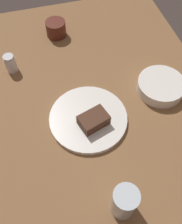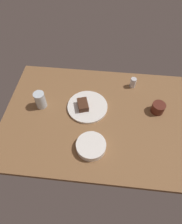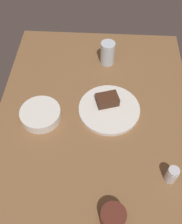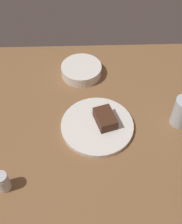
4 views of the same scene
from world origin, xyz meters
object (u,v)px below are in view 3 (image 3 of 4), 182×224
at_px(salt_shaker, 172,175).
at_px(side_bowl, 41,114).
at_px(chocolate_cake_slice, 107,100).
at_px(coffee_cup, 113,217).
at_px(dessert_plate, 109,109).
at_px(water_glass, 108,53).

distance_m(salt_shaker, side_bowl, 0.57).
bearing_deg(chocolate_cake_slice, coffee_cup, -176.56).
height_order(dessert_plate, side_bowl, side_bowl).
height_order(salt_shaker, coffee_cup, salt_shaker).
bearing_deg(coffee_cup, salt_shaker, -52.96).
height_order(chocolate_cake_slice, coffee_cup, coffee_cup).
xyz_separation_m(side_bowl, coffee_cup, (-0.40, -0.31, 0.01)).
distance_m(chocolate_cake_slice, coffee_cup, 0.48).
relative_size(dessert_plate, water_glass, 2.27).
xyz_separation_m(dessert_plate, water_glass, (0.30, 0.02, 0.05)).
height_order(salt_shaker, water_glass, water_glass).
height_order(dessert_plate, water_glass, water_glass).
height_order(chocolate_cake_slice, salt_shaker, salt_shaker).
bearing_deg(coffee_cup, chocolate_cake_slice, 3.44).
distance_m(salt_shaker, coffee_cup, 0.26).
distance_m(water_glass, side_bowl, 0.45).
bearing_deg(dessert_plate, coffee_cup, -177.63).
distance_m(dessert_plate, side_bowl, 0.29).
height_order(water_glass, coffee_cup, water_glass).
height_order(dessert_plate, salt_shaker, salt_shaker).
bearing_deg(dessert_plate, salt_shaker, -143.06).
bearing_deg(water_glass, chocolate_cake_slice, -178.89).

